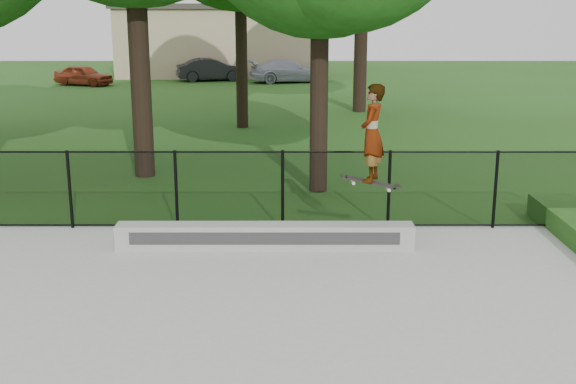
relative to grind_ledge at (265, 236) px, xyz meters
name	(u,v)px	position (x,y,z in m)	size (l,w,h in m)	color
grind_ledge	(265,236)	(0.00, 0.00, 0.00)	(5.15, 0.40, 0.44)	#9E9E99
car_a	(84,75)	(-10.61, 27.21, 0.27)	(1.29, 3.19, 1.09)	maroon
car_b	(211,70)	(-3.97, 29.64, 0.36)	(1.35, 3.51, 1.28)	black
car_c	(289,71)	(0.44, 28.83, 0.35)	(1.76, 3.99, 1.26)	#AAA9C0
skater_airborne	(372,135)	(1.80, -0.06, 1.79)	(0.83, 0.69, 1.81)	black
chainlink_fence	(176,189)	(-1.70, 1.20, 0.53)	(16.06, 0.06, 1.50)	black
distant_building	(221,39)	(-3.70, 33.30, 1.89)	(12.40, 6.40, 4.30)	tan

